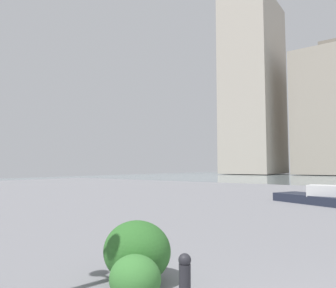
# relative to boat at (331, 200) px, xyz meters

# --- Properties ---
(building_annex) EXTENTS (10.53, 15.81, 38.93)m
(building_annex) POSITION_rel_boat_xyz_m (22.68, -52.55, 19.25)
(building_annex) COLOR #B2A899
(building_annex) RESTS_ON ground
(shrub_low) EXTENTS (1.02, 0.92, 0.86)m
(shrub_low) POSITION_rel_boat_xyz_m (0.87, 11.43, 0.22)
(shrub_low) COLOR #2D6628
(shrub_low) RESTS_ON ground
(shrub_round) EXTENTS (0.67, 0.60, 0.57)m
(shrub_round) POSITION_rel_boat_xyz_m (0.43, 11.95, 0.07)
(shrub_round) COLOR #387533
(shrub_round) RESTS_ON ground
(boat) EXTENTS (5.10, 3.46, 0.95)m
(boat) POSITION_rel_boat_xyz_m (0.00, 0.00, 0.00)
(boat) COLOR #1E2333
(boat) RESTS_ON ground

